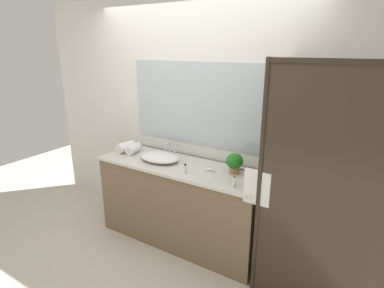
% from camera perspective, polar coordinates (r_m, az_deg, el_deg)
% --- Properties ---
extents(ground_plane, '(8.00, 8.00, 0.00)m').
position_cam_1_polar(ground_plane, '(3.61, -2.12, -17.26)').
color(ground_plane, beige).
extents(wall_back_with_mirror, '(4.40, 0.06, 2.60)m').
position_cam_1_polar(wall_back_with_mirror, '(3.34, 0.90, 4.45)').
color(wall_back_with_mirror, silver).
rests_on(wall_back_with_mirror, ground_plane).
extents(vanity_cabinet, '(1.80, 0.58, 0.90)m').
position_cam_1_polar(vanity_cabinet, '(3.38, -2.12, -10.91)').
color(vanity_cabinet, brown).
rests_on(vanity_cabinet, ground_plane).
extents(shower_enclosure, '(1.20, 0.59, 2.00)m').
position_cam_1_polar(shower_enclosure, '(2.52, 20.16, -7.84)').
color(shower_enclosure, '#2D2319').
rests_on(shower_enclosure, ground_plane).
extents(sink_basin, '(0.46, 0.32, 0.08)m').
position_cam_1_polar(sink_basin, '(3.30, -6.03, -2.42)').
color(sink_basin, white).
rests_on(sink_basin, vanity_cabinet).
extents(faucet, '(0.17, 0.15, 0.16)m').
position_cam_1_polar(faucet, '(3.43, -4.21, -1.30)').
color(faucet, silver).
rests_on(faucet, vanity_cabinet).
extents(potted_plant, '(0.16, 0.16, 0.20)m').
position_cam_1_polar(potted_plant, '(2.97, 7.91, -3.35)').
color(potted_plant, '#B77A51').
rests_on(potted_plant, vanity_cabinet).
extents(soap_dish, '(0.10, 0.07, 0.04)m').
position_cam_1_polar(soap_dish, '(3.02, 3.28, -4.86)').
color(soap_dish, silver).
rests_on(soap_dish, vanity_cabinet).
extents(amenity_bottle_shampoo, '(0.03, 0.03, 0.09)m').
position_cam_1_polar(amenity_bottle_shampoo, '(2.96, -1.27, -4.63)').
color(amenity_bottle_shampoo, white).
rests_on(amenity_bottle_shampoo, vanity_cabinet).
extents(amenity_bottle_conditioner, '(0.02, 0.02, 0.10)m').
position_cam_1_polar(amenity_bottle_conditioner, '(2.70, 7.81, -6.97)').
color(amenity_bottle_conditioner, white).
rests_on(amenity_bottle_conditioner, vanity_cabinet).
extents(rolled_towel_near_edge, '(0.15, 0.22, 0.12)m').
position_cam_1_polar(rolled_towel_near_edge, '(3.63, -12.20, -0.55)').
color(rolled_towel_near_edge, white).
rests_on(rolled_towel_near_edge, vanity_cabinet).
extents(rolled_towel_middle, '(0.14, 0.22, 0.10)m').
position_cam_1_polar(rolled_towel_middle, '(3.57, -10.78, -0.89)').
color(rolled_towel_middle, white).
rests_on(rolled_towel_middle, vanity_cabinet).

